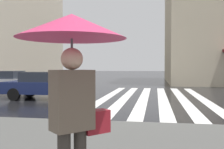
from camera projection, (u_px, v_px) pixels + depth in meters
name	position (u px, v px, depth m)	size (l,w,h in m)	color
ground_plane	(173.00, 110.00, 9.89)	(220.00, 220.00, 0.00)	black
zebra_crossing	(153.00, 98.00, 13.97)	(13.00, 5.50, 0.01)	silver
car_navy	(46.00, 85.00, 13.37)	(1.85, 4.10, 1.41)	navy
car_silver	(4.00, 81.00, 17.02)	(1.85, 4.10, 1.41)	#B7B7BC
pedestrian_with_floral_umbrella	(73.00, 51.00, 2.58)	(1.09, 1.09, 2.01)	#6B5B4C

